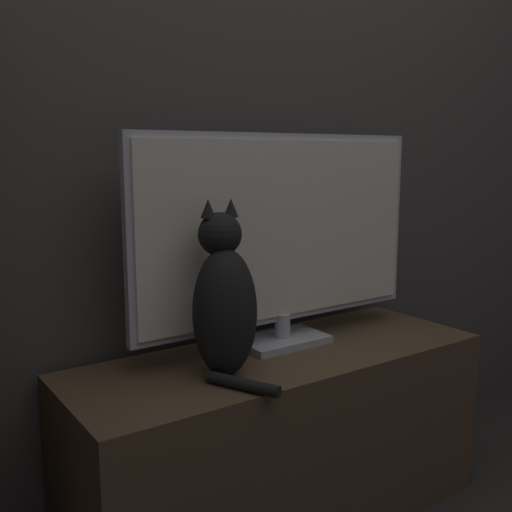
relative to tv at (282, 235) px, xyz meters
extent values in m
cube|color=#47423D|center=(-0.05, 0.19, 0.50)|extent=(4.80, 0.05, 2.60)
cube|color=brown|center=(-0.05, -0.07, -0.55)|extent=(1.17, 0.42, 0.48)
cube|color=#B7B7BC|center=(0.00, 0.00, -0.30)|extent=(0.25, 0.15, 0.02)
cylinder|color=#B7B7BC|center=(0.00, 0.00, -0.26)|extent=(0.04, 0.04, 0.07)
cube|color=#B7B7BC|center=(0.00, 0.00, 0.02)|extent=(0.91, 0.02, 0.52)
cube|color=silver|center=(0.00, -0.01, 0.02)|extent=(0.88, 0.01, 0.48)
ellipsoid|color=black|center=(-0.26, -0.12, -0.15)|extent=(0.18, 0.17, 0.31)
ellipsoid|color=olive|center=(-0.25, -0.07, -0.17)|extent=(0.09, 0.06, 0.17)
sphere|color=black|center=(-0.26, -0.09, 0.03)|extent=(0.12, 0.12, 0.11)
cone|color=black|center=(-0.29, -0.09, 0.09)|extent=(0.04, 0.04, 0.04)
cone|color=black|center=(-0.23, -0.10, 0.09)|extent=(0.04, 0.04, 0.04)
cylinder|color=black|center=(-0.28, -0.22, -0.30)|extent=(0.10, 0.18, 0.03)
camera|label=1|loc=(-0.99, -1.30, 0.22)|focal=42.00mm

